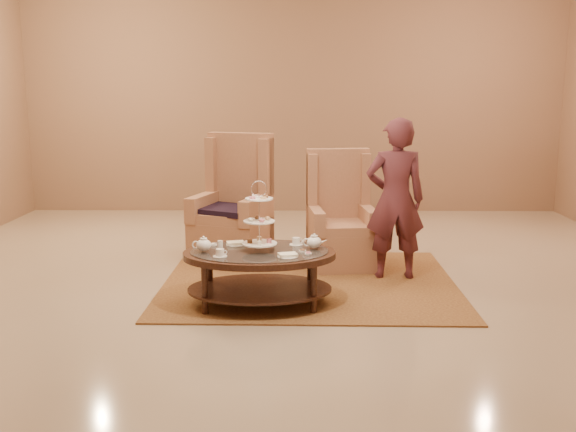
{
  "coord_description": "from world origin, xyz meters",
  "views": [
    {
      "loc": [
        0.02,
        -5.7,
        1.82
      ],
      "look_at": [
        -0.04,
        0.2,
        0.66
      ],
      "focal_mm": 40.0,
      "sensor_mm": 36.0,
      "label": 1
    }
  ],
  "objects_px": {
    "tea_table": "(260,261)",
    "person": "(395,200)",
    "armchair_right": "(340,227)",
    "armchair_left": "(234,216)"
  },
  "relations": [
    {
      "from": "tea_table",
      "to": "person",
      "type": "xyz_separation_m",
      "value": [
        1.27,
        0.84,
        0.39
      ]
    },
    {
      "from": "tea_table",
      "to": "person",
      "type": "relative_size",
      "value": 0.85
    },
    {
      "from": "tea_table",
      "to": "armchair_left",
      "type": "xyz_separation_m",
      "value": [
        -0.37,
        1.62,
        0.07
      ]
    },
    {
      "from": "armchair_right",
      "to": "person",
      "type": "bearing_deg",
      "value": -49.51
    },
    {
      "from": "tea_table",
      "to": "armchair_right",
      "type": "bearing_deg",
      "value": 57.06
    },
    {
      "from": "tea_table",
      "to": "armchair_right",
      "type": "relative_size",
      "value": 1.09
    },
    {
      "from": "armchair_right",
      "to": "person",
      "type": "xyz_separation_m",
      "value": [
        0.5,
        -0.47,
        0.38
      ]
    },
    {
      "from": "tea_table",
      "to": "person",
      "type": "height_order",
      "value": "person"
    },
    {
      "from": "armchair_left",
      "to": "person",
      "type": "xyz_separation_m",
      "value": [
        1.64,
        -0.79,
        0.33
      ]
    },
    {
      "from": "tea_table",
      "to": "armchair_left",
      "type": "distance_m",
      "value": 1.66
    }
  ]
}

